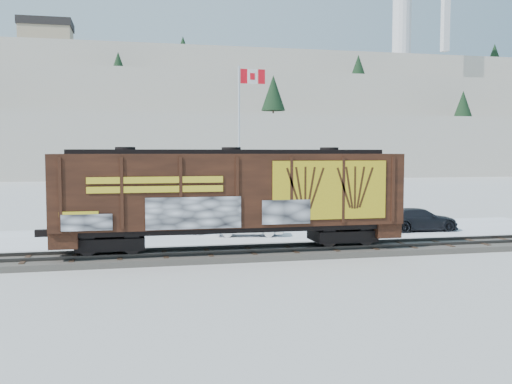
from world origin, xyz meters
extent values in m
plane|color=white|center=(0.00, 0.00, 0.00)|extent=(500.00, 500.00, 0.00)
cube|color=#59544C|center=(0.00, 0.00, 0.14)|extent=(50.00, 3.40, 0.28)
cube|color=#33302D|center=(0.00, -0.72, 0.35)|extent=(50.00, 0.10, 0.15)
cube|color=#33302D|center=(0.00, 0.72, 0.35)|extent=(50.00, 0.10, 0.15)
cube|color=white|center=(0.00, 7.50, 0.01)|extent=(40.00, 8.00, 0.03)
cube|color=white|center=(0.00, 95.00, 6.00)|extent=(360.00, 40.00, 12.00)
cube|color=white|center=(0.00, 125.00, 12.00)|extent=(360.00, 40.00, 24.00)
cube|color=white|center=(0.00, 160.00, 17.50)|extent=(360.00, 50.00, 35.00)
cone|color=black|center=(22.00, 90.00, 17.31)|extent=(5.04, 5.04, 7.38)
cone|color=black|center=(70.00, 96.00, 16.43)|extent=(4.20, 4.20, 6.15)
cone|color=black|center=(-10.00, 128.00, 28.13)|extent=(3.92, 3.92, 5.74)
cone|color=black|center=(55.00, 124.00, 28.72)|extent=(4.48, 4.48, 6.56)
cone|color=black|center=(10.00, 162.00, 39.43)|extent=(4.20, 4.20, 6.15)
cone|color=black|center=(120.00, 156.00, 40.02)|extent=(4.76, 4.76, 6.97)
cube|color=tan|center=(-32.00, 162.00, 39.00)|extent=(15.00, 12.00, 8.00)
cube|color=black|center=(-32.00, 162.00, 44.20)|extent=(15.75, 12.60, 2.40)
cube|color=black|center=(-8.41, 0.00, 0.88)|extent=(3.00, 2.00, 0.90)
cube|color=black|center=(2.67, 0.00, 0.88)|extent=(3.00, 2.00, 0.90)
cylinder|color=black|center=(-9.36, -0.78, 0.88)|extent=(0.90, 0.12, 0.90)
cube|color=black|center=(-2.87, 0.00, 1.41)|extent=(16.10, 2.40, 0.25)
cube|color=#3A1C0F|center=(-2.87, 0.00, 3.19)|extent=(16.10, 3.00, 3.33)
cube|color=black|center=(-2.87, 0.00, 4.96)|extent=(14.81, 0.90, 0.20)
cube|color=gold|center=(1.48, -1.54, 3.19)|extent=(5.47, 0.03, 2.70)
cube|color=gold|center=(-6.41, -1.54, 3.54)|extent=(5.80, 0.02, 0.70)
cube|color=silver|center=(-4.80, -1.55, 2.28)|extent=(4.19, 0.03, 1.40)
cylinder|color=silver|center=(-0.09, 12.58, 0.10)|extent=(0.90, 0.90, 0.20)
cylinder|color=silver|center=(-0.09, 12.58, 5.43)|extent=(0.14, 0.14, 10.86)
cube|color=red|center=(0.26, 12.58, 10.16)|extent=(0.50, 0.07, 1.00)
cube|color=white|center=(0.86, 12.58, 10.16)|extent=(0.70, 0.09, 1.00)
cube|color=red|center=(1.51, 12.58, 10.16)|extent=(0.50, 0.07, 1.00)
imported|color=#AEB0B5|center=(-5.01, 8.02, 0.73)|extent=(4.24, 2.08, 1.39)
imported|color=silver|center=(-0.76, 6.18, 0.70)|extent=(4.26, 2.12, 1.34)
imported|color=black|center=(10.11, 6.04, 0.74)|extent=(4.92, 2.11, 1.41)
camera|label=1|loc=(-7.52, -26.29, 4.93)|focal=40.00mm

